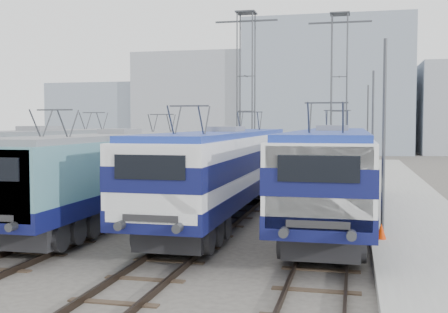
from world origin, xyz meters
TOP-DOWN VIEW (x-y plane):
  - ground at (0.00, 0.00)m, footprint 160.00×160.00m
  - platform at (10.20, 8.00)m, footprint 4.00×70.00m
  - locomotive_far_left at (-6.75, 5.66)m, footprint 2.95×18.64m
  - locomotive_center_left at (-2.25, 4.60)m, footprint 2.86×18.08m
  - locomotive_center_right at (2.25, 5.57)m, footprint 2.94×18.61m
  - locomotive_far_right at (6.75, 5.69)m, footprint 2.99×18.90m
  - catenary_tower_west at (0.00, 22.00)m, footprint 4.50×1.20m
  - catenary_tower_east at (6.50, 24.00)m, footprint 4.50×1.20m
  - mast_front at (8.60, 2.00)m, footprint 0.12×0.12m
  - mast_mid at (8.60, 14.00)m, footprint 0.12×0.12m
  - mast_rear at (8.60, 26.00)m, footprint 0.12×0.12m
  - safety_cone at (8.54, 1.39)m, footprint 0.34×0.34m
  - building_west at (-14.00, 62.00)m, footprint 18.00×12.00m
  - building_center at (4.00, 62.00)m, footprint 22.00×14.00m
  - building_far_west at (-30.00, 62.00)m, footprint 14.00×10.00m

SIDE VIEW (x-z plane):
  - ground at x=0.00m, z-range 0.00..0.00m
  - platform at x=10.20m, z-range 0.00..0.30m
  - safety_cone at x=8.54m, z-range 0.30..0.83m
  - locomotive_center_left at x=-2.25m, z-range 0.55..3.95m
  - locomotive_far_left at x=-6.75m, z-range 0.56..4.07m
  - locomotive_center_right at x=2.25m, z-range 0.62..4.12m
  - locomotive_far_right at x=6.75m, z-range 0.63..4.18m
  - mast_front at x=8.60m, z-range 0.00..7.00m
  - mast_mid at x=8.60m, z-range 0.00..7.00m
  - mast_rear at x=8.60m, z-range 0.00..7.00m
  - building_far_west at x=-30.00m, z-range 0.00..10.00m
  - catenary_tower_west at x=0.00m, z-range 0.64..12.64m
  - catenary_tower_east at x=6.50m, z-range 0.64..12.64m
  - building_west at x=-14.00m, z-range 0.00..14.00m
  - building_center at x=4.00m, z-range 0.00..18.00m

